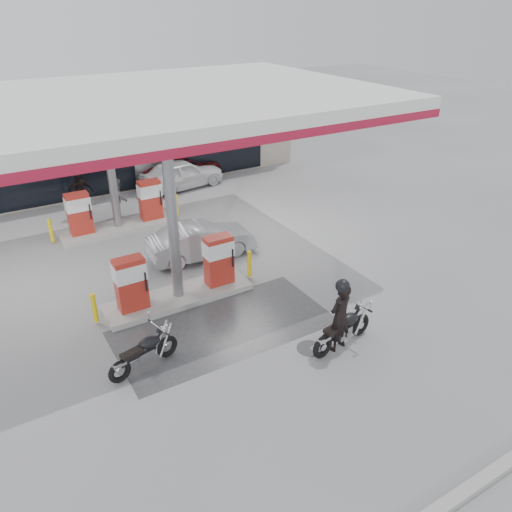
{
  "coord_description": "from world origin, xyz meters",
  "views": [
    {
      "loc": [
        -4.63,
        -10.28,
        8.24
      ],
      "look_at": [
        2.31,
        1.27,
        1.2
      ],
      "focal_mm": 35.0,
      "sensor_mm": 36.0,
      "label": 1
    }
  ],
  "objects_px": {
    "sedan_white": "(182,174)",
    "parked_car_right": "(182,170)",
    "parked_motorcycle": "(145,353)",
    "attendant": "(118,199)",
    "hatchback_silver": "(201,241)",
    "pump_island_far": "(117,213)",
    "main_motorcycle": "(343,330)",
    "biker_walking": "(80,193)",
    "biker_main": "(340,317)",
    "pump_island_near": "(177,279)"
  },
  "relations": [
    {
      "from": "parked_motorcycle",
      "to": "hatchback_silver",
      "type": "distance_m",
      "value": 6.05
    },
    {
      "from": "hatchback_silver",
      "to": "biker_main",
      "type": "bearing_deg",
      "value": -170.05
    },
    {
      "from": "biker_main",
      "to": "hatchback_silver",
      "type": "relative_size",
      "value": 0.52
    },
    {
      "from": "sedan_white",
      "to": "parked_car_right",
      "type": "xyz_separation_m",
      "value": [
        0.37,
        0.8,
        -0.08
      ]
    },
    {
      "from": "parked_motorcycle",
      "to": "attendant",
      "type": "relative_size",
      "value": 1.11
    },
    {
      "from": "pump_island_far",
      "to": "sedan_white",
      "type": "relative_size",
      "value": 1.25
    },
    {
      "from": "main_motorcycle",
      "to": "hatchback_silver",
      "type": "xyz_separation_m",
      "value": [
        -0.99,
        6.51,
        0.14
      ]
    },
    {
      "from": "parked_car_right",
      "to": "attendant",
      "type": "bearing_deg",
      "value": 103.1
    },
    {
      "from": "pump_island_far",
      "to": "parked_motorcycle",
      "type": "height_order",
      "value": "pump_island_far"
    },
    {
      "from": "pump_island_far",
      "to": "parked_car_right",
      "type": "distance_m",
      "value": 6.02
    },
    {
      "from": "parked_car_right",
      "to": "biker_walking",
      "type": "distance_m",
      "value": 5.63
    },
    {
      "from": "parked_car_right",
      "to": "biker_main",
      "type": "bearing_deg",
      "value": 149.56
    },
    {
      "from": "main_motorcycle",
      "to": "biker_walking",
      "type": "height_order",
      "value": "biker_walking"
    },
    {
      "from": "hatchback_silver",
      "to": "biker_walking",
      "type": "bearing_deg",
      "value": 26.96
    },
    {
      "from": "pump_island_far",
      "to": "biker_main",
      "type": "distance_m",
      "value": 10.68
    },
    {
      "from": "biker_main",
      "to": "attendant",
      "type": "relative_size",
      "value": 1.11
    },
    {
      "from": "pump_island_far",
      "to": "hatchback_silver",
      "type": "distance_m",
      "value": 4.22
    },
    {
      "from": "parked_motorcycle",
      "to": "sedan_white",
      "type": "bearing_deg",
      "value": 49.16
    },
    {
      "from": "pump_island_far",
      "to": "attendant",
      "type": "xyz_separation_m",
      "value": [
        0.39,
        1.0,
        0.17
      ]
    },
    {
      "from": "parked_motorcycle",
      "to": "attendant",
      "type": "height_order",
      "value": "attendant"
    },
    {
      "from": "parked_motorcycle",
      "to": "sedan_white",
      "type": "height_order",
      "value": "sedan_white"
    },
    {
      "from": "biker_main",
      "to": "parked_car_right",
      "type": "xyz_separation_m",
      "value": [
        1.87,
        14.35,
        -0.35
      ]
    },
    {
      "from": "hatchback_silver",
      "to": "parked_car_right",
      "type": "relative_size",
      "value": 0.84
    },
    {
      "from": "biker_main",
      "to": "attendant",
      "type": "bearing_deg",
      "value": -91.39
    },
    {
      "from": "pump_island_near",
      "to": "biker_main",
      "type": "distance_m",
      "value": 5.09
    },
    {
      "from": "sedan_white",
      "to": "parked_car_right",
      "type": "bearing_deg",
      "value": -33.21
    },
    {
      "from": "sedan_white",
      "to": "main_motorcycle",
      "type": "bearing_deg",
      "value": 165.78
    },
    {
      "from": "main_motorcycle",
      "to": "attendant",
      "type": "height_order",
      "value": "attendant"
    },
    {
      "from": "main_motorcycle",
      "to": "hatchback_silver",
      "type": "bearing_deg",
      "value": 89.57
    },
    {
      "from": "attendant",
      "to": "pump_island_near",
      "type": "bearing_deg",
      "value": 177.94
    },
    {
      "from": "biker_main",
      "to": "main_motorcycle",
      "type": "bearing_deg",
      "value": 177.69
    },
    {
      "from": "sedan_white",
      "to": "hatchback_silver",
      "type": "xyz_separation_m",
      "value": [
        -2.3,
        -7.0,
        -0.08
      ]
    },
    {
      "from": "parked_motorcycle",
      "to": "parked_car_right",
      "type": "bearing_deg",
      "value": 49.34
    },
    {
      "from": "pump_island_near",
      "to": "biker_walking",
      "type": "height_order",
      "value": "biker_walking"
    },
    {
      "from": "pump_island_far",
      "to": "main_motorcycle",
      "type": "xyz_separation_m",
      "value": [
        2.83,
        -10.31,
        -0.22
      ]
    },
    {
      "from": "pump_island_far",
      "to": "biker_main",
      "type": "bearing_deg",
      "value": -75.73
    },
    {
      "from": "pump_island_far",
      "to": "hatchback_silver",
      "type": "relative_size",
      "value": 1.36
    },
    {
      "from": "main_motorcycle",
      "to": "hatchback_silver",
      "type": "distance_m",
      "value": 6.59
    },
    {
      "from": "parked_car_right",
      "to": "biker_walking",
      "type": "xyz_separation_m",
      "value": [
        -5.33,
        -1.8,
        0.35
      ]
    },
    {
      "from": "biker_main",
      "to": "hatchback_silver",
      "type": "distance_m",
      "value": 6.6
    },
    {
      "from": "parked_motorcycle",
      "to": "biker_walking",
      "type": "height_order",
      "value": "biker_walking"
    },
    {
      "from": "pump_island_far",
      "to": "attendant",
      "type": "bearing_deg",
      "value": 68.76
    },
    {
      "from": "pump_island_far",
      "to": "main_motorcycle",
      "type": "height_order",
      "value": "pump_island_far"
    },
    {
      "from": "parked_motorcycle",
      "to": "attendant",
      "type": "distance_m",
      "value": 9.8
    },
    {
      "from": "biker_main",
      "to": "sedan_white",
      "type": "distance_m",
      "value": 13.63
    },
    {
      "from": "hatchback_silver",
      "to": "parked_car_right",
      "type": "distance_m",
      "value": 8.24
    },
    {
      "from": "attendant",
      "to": "biker_walking",
      "type": "height_order",
      "value": "biker_walking"
    },
    {
      "from": "attendant",
      "to": "hatchback_silver",
      "type": "height_order",
      "value": "attendant"
    },
    {
      "from": "pump_island_far",
      "to": "biker_walking",
      "type": "height_order",
      "value": "biker_walking"
    },
    {
      "from": "pump_island_far",
      "to": "biker_walking",
      "type": "xyz_separation_m",
      "value": [
        -0.83,
        2.2,
        0.26
      ]
    }
  ]
}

